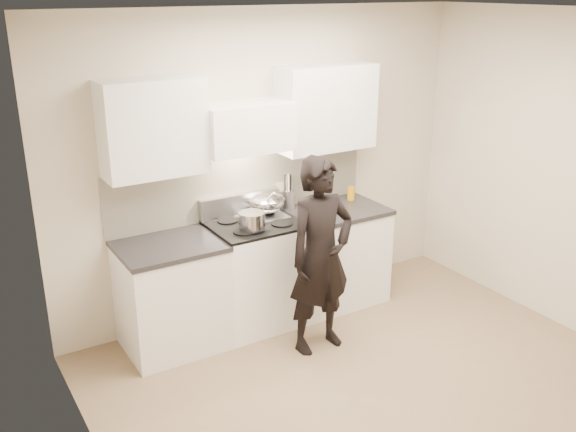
% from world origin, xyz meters
% --- Properties ---
extents(ground_plane, '(4.00, 4.00, 0.00)m').
position_xyz_m(ground_plane, '(0.00, 0.00, 0.00)').
color(ground_plane, '#816A50').
extents(room_shell, '(4.04, 3.54, 2.70)m').
position_xyz_m(room_shell, '(-0.06, 0.37, 1.60)').
color(room_shell, beige).
rests_on(room_shell, ground).
extents(stove, '(0.76, 0.65, 0.96)m').
position_xyz_m(stove, '(-0.30, 1.42, 0.47)').
color(stove, white).
rests_on(stove, ground).
extents(counter_right, '(0.92, 0.67, 0.92)m').
position_xyz_m(counter_right, '(0.53, 1.43, 0.46)').
color(counter_right, white).
rests_on(counter_right, ground).
extents(counter_left, '(0.82, 0.67, 0.92)m').
position_xyz_m(counter_left, '(-1.08, 1.43, 0.46)').
color(counter_left, white).
rests_on(counter_left, ground).
extents(wok, '(0.33, 0.40, 0.26)m').
position_xyz_m(wok, '(-0.10, 1.57, 1.05)').
color(wok, '#B0AFB8').
rests_on(wok, stove).
extents(stock_pot, '(0.30, 0.25, 0.14)m').
position_xyz_m(stock_pot, '(-0.40, 1.28, 1.03)').
color(stock_pot, '#B0AFB8').
rests_on(stock_pot, stove).
extents(utensil_crock, '(0.12, 0.12, 0.32)m').
position_xyz_m(utensil_crock, '(0.19, 1.67, 1.02)').
color(utensil_crock, silver).
rests_on(utensil_crock, counter_right).
extents(spice_jar, '(0.04, 0.04, 0.09)m').
position_xyz_m(spice_jar, '(0.32, 1.62, 0.96)').
color(spice_jar, '#BF5612').
rests_on(spice_jar, counter_right).
extents(oil_glass, '(0.07, 0.07, 0.13)m').
position_xyz_m(oil_glass, '(0.82, 1.56, 0.98)').
color(oil_glass, '#C48809').
rests_on(oil_glass, counter_right).
extents(person, '(0.62, 0.42, 1.63)m').
position_xyz_m(person, '(-0.05, 0.79, 0.82)').
color(person, black).
rests_on(person, ground).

